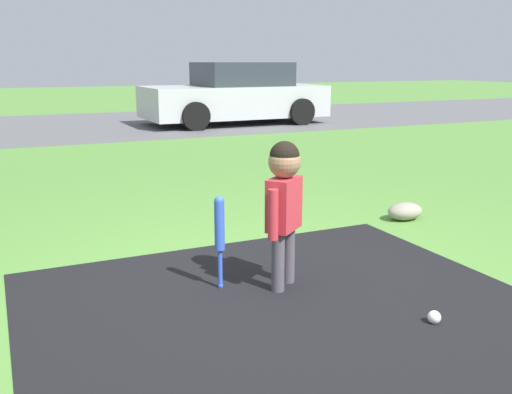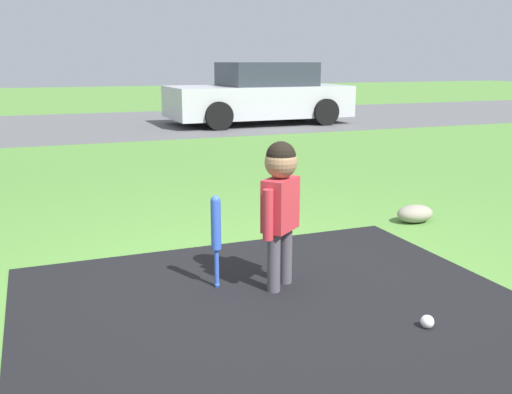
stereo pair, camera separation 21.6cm
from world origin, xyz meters
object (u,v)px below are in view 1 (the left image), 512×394
(sports_ball, at_px, (434,317))
(parked_car, at_px, (235,95))
(baseball_bat, at_px, (220,229))
(child, at_px, (284,194))

(sports_ball, distance_m, parked_car, 10.15)
(baseball_bat, bearing_deg, child, -21.19)
(child, relative_size, baseball_bat, 1.56)
(parked_car, bearing_deg, child, 68.39)
(child, xyz_separation_m, sports_ball, (0.50, -0.79, -0.55))
(baseball_bat, relative_size, sports_ball, 8.18)
(baseball_bat, height_order, sports_ball, baseball_bat)
(baseball_bat, bearing_deg, sports_ball, -47.38)
(child, distance_m, sports_ball, 1.09)
(sports_ball, bearing_deg, child, 122.05)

